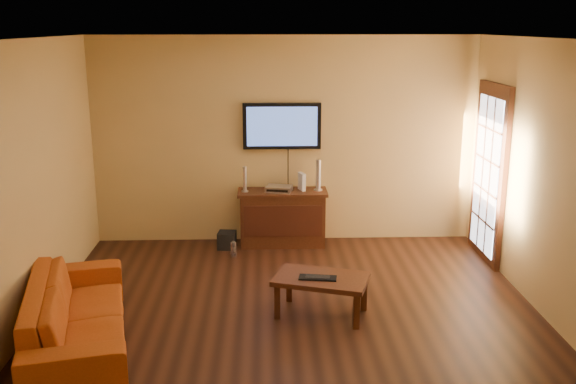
{
  "coord_description": "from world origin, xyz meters",
  "views": [
    {
      "loc": [
        -0.26,
        -5.78,
        2.83
      ],
      "look_at": [
        -0.02,
        0.8,
        1.1
      ],
      "focal_mm": 40.0,
      "sensor_mm": 36.0,
      "label": 1
    }
  ],
  "objects_px": {
    "coffee_table": "(321,282)",
    "game_console": "(302,182)",
    "speaker_right": "(318,177)",
    "subwoofer": "(227,240)",
    "bottle": "(233,249)",
    "sofa": "(76,304)",
    "television": "(282,126)",
    "speaker_left": "(245,180)",
    "media_console": "(283,218)",
    "keyboard": "(318,278)",
    "av_receiver": "(279,189)"
  },
  "relations": [
    {
      "from": "media_console",
      "to": "sofa",
      "type": "bearing_deg",
      "value": -125.37
    },
    {
      "from": "coffee_table",
      "to": "sofa",
      "type": "distance_m",
      "value": 2.32
    },
    {
      "from": "media_console",
      "to": "speaker_right",
      "type": "distance_m",
      "value": 0.72
    },
    {
      "from": "speaker_left",
      "to": "bottle",
      "type": "distance_m",
      "value": 0.9
    },
    {
      "from": "subwoofer",
      "to": "bottle",
      "type": "bearing_deg",
      "value": -65.84
    },
    {
      "from": "game_console",
      "to": "bottle",
      "type": "relative_size",
      "value": 1.09
    },
    {
      "from": "speaker_right",
      "to": "game_console",
      "type": "xyz_separation_m",
      "value": [
        -0.21,
        0.03,
        -0.07
      ]
    },
    {
      "from": "media_console",
      "to": "game_console",
      "type": "xyz_separation_m",
      "value": [
        0.25,
        0.04,
        0.48
      ]
    },
    {
      "from": "coffee_table",
      "to": "game_console",
      "type": "relative_size",
      "value": 4.54
    },
    {
      "from": "speaker_left",
      "to": "sofa",
      "type": "bearing_deg",
      "value": -118.16
    },
    {
      "from": "speaker_left",
      "to": "subwoofer",
      "type": "xyz_separation_m",
      "value": [
        -0.24,
        -0.11,
        -0.77
      ]
    },
    {
      "from": "av_receiver",
      "to": "speaker_right",
      "type": "bearing_deg",
      "value": 16.71
    },
    {
      "from": "television",
      "to": "speaker_left",
      "type": "xyz_separation_m",
      "value": [
        -0.49,
        -0.21,
        -0.67
      ]
    },
    {
      "from": "television",
      "to": "coffee_table",
      "type": "xyz_separation_m",
      "value": [
        0.33,
        -2.32,
        -1.21
      ]
    },
    {
      "from": "speaker_right",
      "to": "bottle",
      "type": "height_order",
      "value": "speaker_right"
    },
    {
      "from": "speaker_left",
      "to": "bottle",
      "type": "relative_size",
      "value": 1.59
    },
    {
      "from": "media_console",
      "to": "av_receiver",
      "type": "height_order",
      "value": "av_receiver"
    },
    {
      "from": "media_console",
      "to": "game_console",
      "type": "relative_size",
      "value": 5.09
    },
    {
      "from": "av_receiver",
      "to": "game_console",
      "type": "height_order",
      "value": "game_console"
    },
    {
      "from": "game_console",
      "to": "television",
      "type": "bearing_deg",
      "value": 130.92
    },
    {
      "from": "coffee_table",
      "to": "speaker_right",
      "type": "distance_m",
      "value": 2.22
    },
    {
      "from": "game_console",
      "to": "subwoofer",
      "type": "xyz_separation_m",
      "value": [
        -0.98,
        -0.17,
        -0.73
      ]
    },
    {
      "from": "game_console",
      "to": "subwoofer",
      "type": "relative_size",
      "value": 1.03
    },
    {
      "from": "speaker_left",
      "to": "media_console",
      "type": "bearing_deg",
      "value": 3.02
    },
    {
      "from": "subwoofer",
      "to": "television",
      "type": "bearing_deg",
      "value": 30.07
    },
    {
      "from": "media_console",
      "to": "sofa",
      "type": "height_order",
      "value": "sofa"
    },
    {
      "from": "coffee_table",
      "to": "keyboard",
      "type": "xyz_separation_m",
      "value": [
        -0.04,
        -0.05,
        0.07
      ]
    },
    {
      "from": "coffee_table",
      "to": "speaker_right",
      "type": "height_order",
      "value": "speaker_right"
    },
    {
      "from": "television",
      "to": "keyboard",
      "type": "bearing_deg",
      "value": -83.11
    },
    {
      "from": "speaker_left",
      "to": "keyboard",
      "type": "relative_size",
      "value": 0.86
    },
    {
      "from": "subwoofer",
      "to": "speaker_right",
      "type": "bearing_deg",
      "value": 13.22
    },
    {
      "from": "game_console",
      "to": "keyboard",
      "type": "xyz_separation_m",
      "value": [
        0.03,
        -2.21,
        -0.43
      ]
    },
    {
      "from": "speaker_left",
      "to": "bottle",
      "type": "bearing_deg",
      "value": -108.91
    },
    {
      "from": "media_console",
      "to": "speaker_right",
      "type": "relative_size",
      "value": 2.86
    },
    {
      "from": "speaker_right",
      "to": "speaker_left",
      "type": "bearing_deg",
      "value": -178.19
    },
    {
      "from": "media_console",
      "to": "speaker_left",
      "type": "distance_m",
      "value": 0.71
    },
    {
      "from": "speaker_right",
      "to": "subwoofer",
      "type": "bearing_deg",
      "value": -173.47
    },
    {
      "from": "game_console",
      "to": "sofa",
      "type": "bearing_deg",
      "value": -147.19
    },
    {
      "from": "speaker_right",
      "to": "subwoofer",
      "type": "relative_size",
      "value": 1.84
    },
    {
      "from": "keyboard",
      "to": "bottle",
      "type": "bearing_deg",
      "value": 117.81
    },
    {
      "from": "bottle",
      "to": "keyboard",
      "type": "height_order",
      "value": "keyboard"
    },
    {
      "from": "bottle",
      "to": "game_console",
      "type": "bearing_deg",
      "value": 28.54
    },
    {
      "from": "speaker_right",
      "to": "game_console",
      "type": "relative_size",
      "value": 1.78
    },
    {
      "from": "coffee_table",
      "to": "speaker_right",
      "type": "relative_size",
      "value": 2.55
    },
    {
      "from": "speaker_right",
      "to": "subwoofer",
      "type": "distance_m",
      "value": 1.45
    },
    {
      "from": "speaker_left",
      "to": "av_receiver",
      "type": "distance_m",
      "value": 0.46
    },
    {
      "from": "bottle",
      "to": "av_receiver",
      "type": "bearing_deg",
      "value": 35.58
    },
    {
      "from": "media_console",
      "to": "speaker_left",
      "type": "bearing_deg",
      "value": -176.98
    },
    {
      "from": "keyboard",
      "to": "media_console",
      "type": "bearing_deg",
      "value": 97.46
    },
    {
      "from": "speaker_right",
      "to": "keyboard",
      "type": "distance_m",
      "value": 2.25
    }
  ]
}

